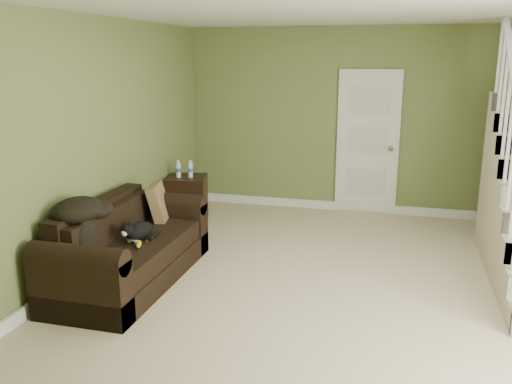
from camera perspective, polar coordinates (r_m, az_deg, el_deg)
The scene contains 14 objects.
floor at distance 5.47m, azimuth 8.18°, elevation -9.68°, with size 5.00×5.50×0.01m, color tan.
ceiling at distance 5.03m, azimuth 9.26°, elevation 18.58°, with size 5.00×5.50×0.01m, color white.
wall_back at distance 7.80m, azimuth 11.06°, elevation 7.29°, with size 5.00×0.04×2.60m, color olive.
wall_front at distance 2.47m, azimuth 1.17°, elevation -7.18°, with size 5.00×0.04×2.60m, color olive.
wall_left at distance 5.91m, azimuth -16.24°, elevation 4.85°, with size 0.04×5.50×2.60m, color olive.
baseboard_back at distance 8.01m, azimuth 10.63°, elevation -1.57°, with size 5.00×0.04×0.12m, color white.
baseboard_left at distance 6.20m, azimuth -15.21°, elevation -6.52°, with size 0.04×5.50×0.12m, color white.
door at distance 7.79m, azimuth 11.67°, elevation 5.06°, with size 0.86×0.12×2.02m.
sofa at distance 5.57m, azimuth -13.40°, elevation -6.08°, with size 0.88×2.03×0.80m.
side_table at distance 7.40m, azimuth -7.29°, elevation -0.69°, with size 0.63×0.63×0.85m.
cat at distance 5.43m, azimuth -12.34°, elevation -4.07°, with size 0.25×0.51×0.24m.
banana at distance 5.28m, azimuth -12.25°, elevation -5.39°, with size 0.05×0.18×0.05m, color yellow.
throw_pillow at distance 6.10m, azimuth -10.19°, elevation -1.17°, with size 0.11×0.43×0.43m, color #513B20.
throw_blanket at distance 5.20m, azimuth -18.28°, elevation -1.82°, with size 0.42×0.55×0.23m, color black.
Camera 1 is at (0.55, -4.98, 2.20)m, focal length 38.00 mm.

